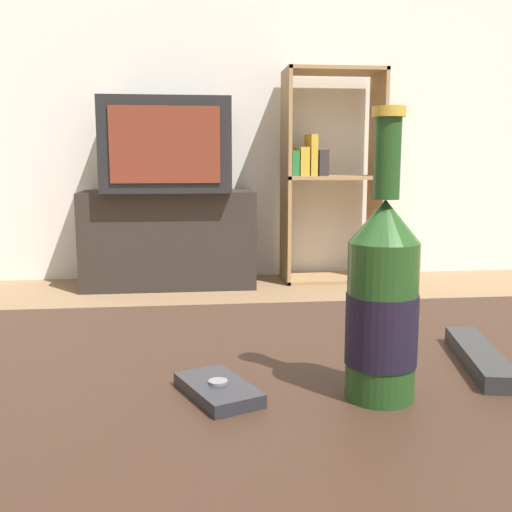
# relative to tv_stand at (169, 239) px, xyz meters

# --- Properties ---
(back_wall) EXTENTS (8.00, 0.05, 2.60)m
(back_wall) POSITION_rel_tv_stand_xyz_m (0.20, 0.27, 1.03)
(back_wall) COLOR silver
(back_wall) RESTS_ON ground_plane
(coffee_table) EXTENTS (1.35, 0.76, 0.47)m
(coffee_table) POSITION_rel_tv_stand_xyz_m (0.20, -2.76, 0.14)
(coffee_table) COLOR #332116
(coffee_table) RESTS_ON ground_plane
(tv_stand) EXTENTS (0.95, 0.38, 0.53)m
(tv_stand) POSITION_rel_tv_stand_xyz_m (0.00, 0.00, 0.00)
(tv_stand) COLOR #28231E
(tv_stand) RESTS_ON ground_plane
(television) EXTENTS (0.67, 0.54, 0.49)m
(television) POSITION_rel_tv_stand_xyz_m (-0.00, -0.00, 0.51)
(television) COLOR black
(television) RESTS_ON tv_stand
(bookshelf) EXTENTS (0.56, 0.30, 1.21)m
(bookshelf) POSITION_rel_tv_stand_xyz_m (0.91, 0.05, 0.36)
(bookshelf) COLOR #99754C
(bookshelf) RESTS_ON ground_plane
(beer_bottle) EXTENTS (0.07, 0.07, 0.29)m
(beer_bottle) POSITION_rel_tv_stand_xyz_m (0.30, -2.79, 0.30)
(beer_bottle) COLOR #1E4219
(beer_bottle) RESTS_ON coffee_table
(cell_phone) EXTENTS (0.09, 0.12, 0.02)m
(cell_phone) POSITION_rel_tv_stand_xyz_m (0.14, -2.77, 0.21)
(cell_phone) COLOR #232328
(cell_phone) RESTS_ON coffee_table
(remote_control) EXTENTS (0.08, 0.19, 0.02)m
(remote_control) POSITION_rel_tv_stand_xyz_m (0.45, -2.71, 0.21)
(remote_control) COLOR #282828
(remote_control) RESTS_ON coffee_table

